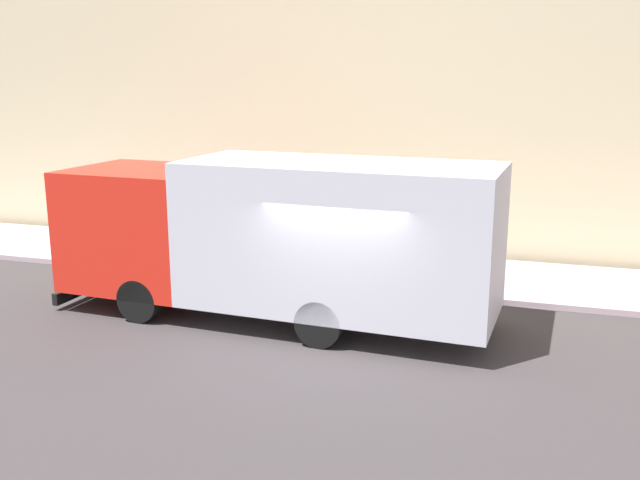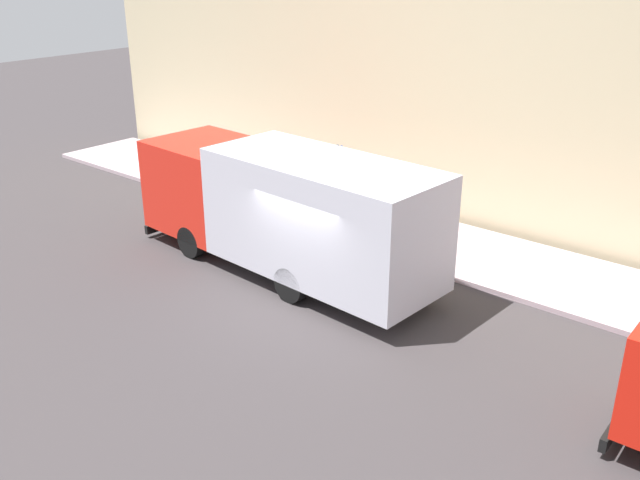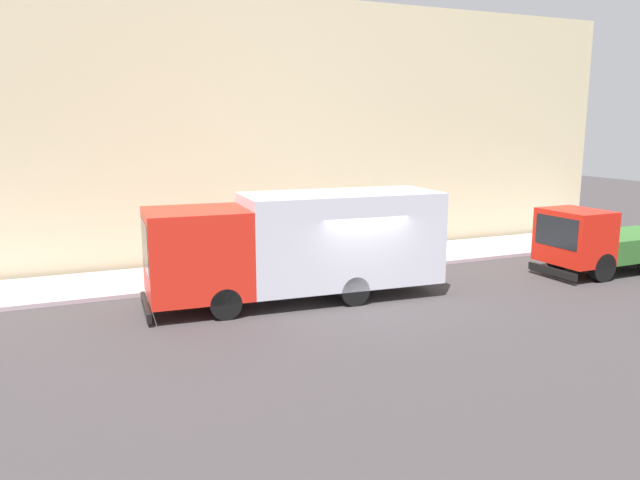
# 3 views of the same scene
# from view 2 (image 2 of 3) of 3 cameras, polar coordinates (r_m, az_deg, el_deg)

# --- Properties ---
(ground) EXTENTS (80.00, 80.00, 0.00)m
(ground) POSITION_cam_2_polar(r_m,az_deg,el_deg) (16.02, -1.03, -4.98)
(ground) COLOR #3B3637
(sidewalk) EXTENTS (3.30, 30.00, 0.13)m
(sidewalk) POSITION_cam_2_polar(r_m,az_deg,el_deg) (19.42, 7.92, 0.14)
(sidewalk) COLOR #B6A0A7
(sidewalk) RESTS_ON ground
(building_facade) EXTENTS (0.50, 30.00, 9.58)m
(building_facade) POSITION_cam_2_polar(r_m,az_deg,el_deg) (20.02, 12.06, 14.61)
(building_facade) COLOR beige
(building_facade) RESTS_ON ground
(large_utility_truck) EXTENTS (2.89, 8.62, 3.08)m
(large_utility_truck) POSITION_cam_2_polar(r_m,az_deg,el_deg) (16.87, -2.92, 2.72)
(large_utility_truck) COLOR red
(large_utility_truck) RESTS_ON ground
(pedestrian_walking) EXTENTS (0.53, 0.53, 1.66)m
(pedestrian_walking) POSITION_cam_2_polar(r_m,az_deg,el_deg) (21.26, -5.67, 4.94)
(pedestrian_walking) COLOR #513F5A
(pedestrian_walking) RESTS_ON sidewalk
(street_sign_post) EXTENTS (0.44, 0.08, 2.56)m
(street_sign_post) POSITION_cam_2_polar(r_m,az_deg,el_deg) (18.75, 1.41, 4.67)
(street_sign_post) COLOR #4C5156
(street_sign_post) RESTS_ON sidewalk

